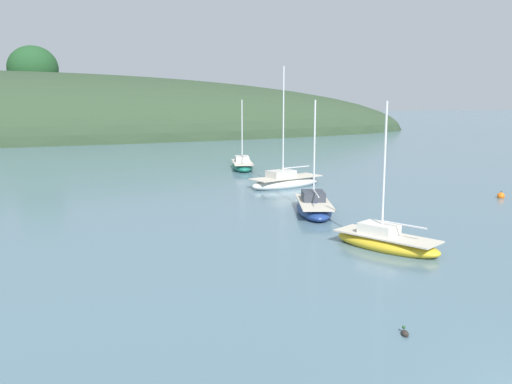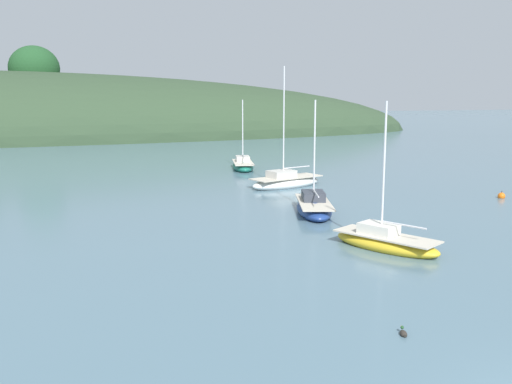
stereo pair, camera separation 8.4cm
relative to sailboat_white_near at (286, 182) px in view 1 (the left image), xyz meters
name	(u,v)px [view 1 (the left image)]	position (x,y,z in m)	size (l,w,h in m)	color
sailboat_white_near	(286,182)	(0.00, 0.00, 0.00)	(5.89, 3.47, 8.27)	white
sailboat_black_sloop	(314,207)	(-1.80, -8.45, -0.03)	(3.31, 5.49, 6.11)	navy
sailboat_grey_yawl	(386,241)	(-1.98, -15.72, -0.05)	(3.52, 4.82, 6.10)	gold
sailboat_blue_center	(242,165)	(0.01, 9.78, -0.03)	(2.85, 5.36, 6.01)	#196B56
mooring_buoy_outer	(501,196)	(10.85, -8.15, -0.23)	(0.44, 0.44, 0.54)	orange
duck_trailing	(405,333)	(-5.98, -23.06, -0.30)	(0.28, 0.42, 0.24)	#2D2823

